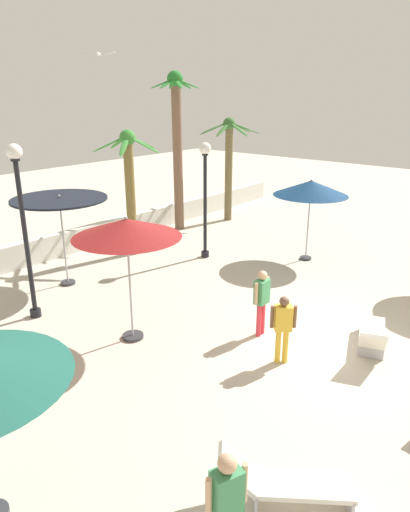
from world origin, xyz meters
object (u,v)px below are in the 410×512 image
object	(u,v)px
lounge_chair_2	(372,334)
guest_1	(283,323)
palm_tree_0	(130,179)
guest_0	(262,297)
patio_umbrella_4	(311,188)
lounge_chair_0	(285,482)
patio_umbrella_5	(60,203)
patio_umbrella_2	(127,229)
palm_tree_1	(229,156)
palm_tree_2	(177,138)
lamp_post_0	(205,185)
seagull_0	(99,54)
lamp_post_1	(23,215)
guest_2	(227,501)

from	to	relation	value
lounge_chair_2	guest_1	bearing A→B (deg)	143.80
palm_tree_0	guest_0	xyz separation A→B (m)	(-2.07, -6.84, -1.71)
patio_umbrella_4	lounge_chair_0	size ratio (longest dim) A/B	1.52
lounge_chair_0	guest_1	bearing A→B (deg)	31.78
patio_umbrella_5	guest_0	xyz separation A→B (m)	(1.12, -6.24, -1.53)
patio_umbrella_2	palm_tree_1	world-z (taller)	palm_tree_1
patio_umbrella_4	lounge_chair_2	size ratio (longest dim) A/B	1.43
lounge_chair_0	lounge_chair_2	world-z (taller)	lounge_chair_0
guest_0	guest_1	distance (m)	1.26
palm_tree_0	palm_tree_1	size ratio (longest dim) A/B	0.97
patio_umbrella_2	lounge_chair_2	world-z (taller)	patio_umbrella_2
patio_umbrella_2	guest_0	size ratio (longest dim) A/B	1.81
patio_umbrella_2	palm_tree_2	size ratio (longest dim) A/B	0.47
lamp_post_0	seagull_0	size ratio (longest dim) A/B	3.52
palm_tree_1	patio_umbrella_5	bearing A→B (deg)	-174.68
guest_1	lamp_post_1	bearing A→B (deg)	110.14
patio_umbrella_4	palm_tree_1	world-z (taller)	palm_tree_1
guest_0	lounge_chair_2	bearing A→B (deg)	-66.00
lounge_chair_0	guest_2	world-z (taller)	guest_2
palm_tree_2	seagull_0	size ratio (longest dim) A/B	5.59
lamp_post_1	guest_0	bearing A→B (deg)	-59.58
patio_umbrella_2	palm_tree_0	world-z (taller)	palm_tree_0
palm_tree_1	lounge_chair_2	size ratio (longest dim) A/B	2.29
patio_umbrella_2	palm_tree_1	bearing A→B (deg)	25.69
palm_tree_0	patio_umbrella_5	bearing A→B (deg)	-169.31
lounge_chair_2	lamp_post_1	bearing A→B (deg)	118.48
palm_tree_2	guest_0	world-z (taller)	palm_tree_2
patio_umbrella_2	guest_1	size ratio (longest dim) A/B	1.92
patio_umbrella_4	lamp_post_1	bearing A→B (deg)	158.98
lamp_post_0	guest_1	xyz separation A→B (m)	(-4.19, -5.65, -1.63)
palm_tree_2	guest_2	world-z (taller)	palm_tree_2
guest_0	guest_2	bearing A→B (deg)	-150.55
patio_umbrella_2	patio_umbrella_5	distance (m)	4.12
patio_umbrella_5	lounge_chair_2	bearing A→B (deg)	-75.87
patio_umbrella_5	guest_0	distance (m)	6.52
palm_tree_2	guest_1	distance (m)	11.15
lamp_post_0	lounge_chair_2	bearing A→B (deg)	-109.32
palm_tree_0	lounge_chair_0	bearing A→B (deg)	-121.28
patio_umbrella_4	guest_1	xyz separation A→B (m)	(-6.25, -2.79, -1.57)
palm_tree_1	lounge_chair_0	world-z (taller)	palm_tree_1
lounge_chair_2	patio_umbrella_5	bearing A→B (deg)	104.13
patio_umbrella_4	lamp_post_0	xyz separation A→B (m)	(-2.06, 2.86, 0.06)
seagull_0	lounge_chair_0	bearing A→B (deg)	-120.06
patio_umbrella_5	guest_0	world-z (taller)	patio_umbrella_5
palm_tree_2	lamp_post_1	size ratio (longest dim) A/B	1.43
patio_umbrella_5	lamp_post_1	distance (m)	2.20
lamp_post_0	guest_2	world-z (taller)	lamp_post_0
lamp_post_0	palm_tree_0	bearing A→B (deg)	122.18
lamp_post_0	lamp_post_1	distance (m)	6.42
lounge_chair_2	guest_0	size ratio (longest dim) A/B	1.19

